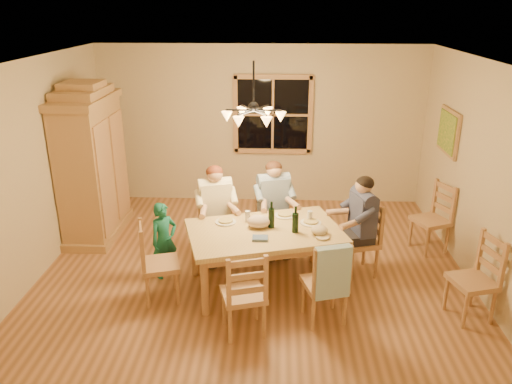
{
  "coord_description": "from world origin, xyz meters",
  "views": [
    {
      "loc": [
        0.29,
        -5.84,
        3.33
      ],
      "look_at": [
        0.02,
        0.1,
        1.06
      ],
      "focal_mm": 35.0,
      "sensor_mm": 36.0,
      "label": 1
    }
  ],
  "objects_px": {
    "chair_far_left": "(217,238)",
    "wine_bottle_a": "(271,215)",
    "chair_near_right": "(324,295)",
    "child": "(164,240)",
    "chandelier": "(254,115)",
    "chair_far_right": "(273,231)",
    "chair_spare_back": "(429,230)",
    "chair_end_left": "(161,276)",
    "adult_plaid_man": "(274,196)",
    "dining_table": "(265,237)",
    "wine_bottle_b": "(295,219)",
    "chair_end_right": "(358,252)",
    "chair_spare_front": "(470,293)",
    "adult_slate_man": "(362,214)",
    "chair_near_left": "(244,307)",
    "armoire": "(92,167)",
    "adult_woman": "(216,201)"
  },
  "relations": [
    {
      "from": "wine_bottle_b",
      "to": "chair_spare_front",
      "type": "relative_size",
      "value": 0.33
    },
    {
      "from": "adult_plaid_man",
      "to": "adult_slate_man",
      "type": "relative_size",
      "value": 1.0
    },
    {
      "from": "chandelier",
      "to": "child",
      "type": "height_order",
      "value": "chandelier"
    },
    {
      "from": "adult_plaid_man",
      "to": "chair_spare_back",
      "type": "xyz_separation_m",
      "value": [
        2.2,
        0.13,
        -0.54
      ]
    },
    {
      "from": "adult_slate_man",
      "to": "wine_bottle_a",
      "type": "distance_m",
      "value": 1.16
    },
    {
      "from": "child",
      "to": "wine_bottle_a",
      "type": "bearing_deg",
      "value": -46.95
    },
    {
      "from": "adult_woman",
      "to": "adult_slate_man",
      "type": "xyz_separation_m",
      "value": [
        1.88,
        -0.34,
        0.0
      ]
    },
    {
      "from": "chair_far_left",
      "to": "dining_table",
      "type": "bearing_deg",
      "value": 117.9
    },
    {
      "from": "wine_bottle_b",
      "to": "chair_spare_front",
      "type": "bearing_deg",
      "value": -15.26
    },
    {
      "from": "chair_end_right",
      "to": "adult_woman",
      "type": "relative_size",
      "value": 1.13
    },
    {
      "from": "chair_far_left",
      "to": "wine_bottle_b",
      "type": "relative_size",
      "value": 3.0
    },
    {
      "from": "dining_table",
      "to": "chandelier",
      "type": "bearing_deg",
      "value": 110.51
    },
    {
      "from": "chair_far_right",
      "to": "chandelier",
      "type": "bearing_deg",
      "value": 48.44
    },
    {
      "from": "chair_far_right",
      "to": "wine_bottle_a",
      "type": "xyz_separation_m",
      "value": [
        -0.02,
        -0.84,
        0.62
      ]
    },
    {
      "from": "chair_end_left",
      "to": "chair_spare_front",
      "type": "distance_m",
      "value": 3.51
    },
    {
      "from": "wine_bottle_a",
      "to": "chair_spare_back",
      "type": "height_order",
      "value": "wine_bottle_a"
    },
    {
      "from": "chair_spare_back",
      "to": "wine_bottle_a",
      "type": "bearing_deg",
      "value": 90.25
    },
    {
      "from": "wine_bottle_b",
      "to": "adult_plaid_man",
      "type": "bearing_deg",
      "value": 105.48
    },
    {
      "from": "chandelier",
      "to": "wine_bottle_b",
      "type": "distance_m",
      "value": 1.34
    },
    {
      "from": "chair_spare_back",
      "to": "child",
      "type": "bearing_deg",
      "value": 80.4
    },
    {
      "from": "chair_far_right",
      "to": "adult_slate_man",
      "type": "xyz_separation_m",
      "value": [
        1.11,
        -0.57,
        0.54
      ]
    },
    {
      "from": "chair_near_right",
      "to": "chair_spare_front",
      "type": "relative_size",
      "value": 1.0
    },
    {
      "from": "chair_far_left",
      "to": "wine_bottle_a",
      "type": "xyz_separation_m",
      "value": [
        0.75,
        -0.61,
        0.62
      ]
    },
    {
      "from": "chandelier",
      "to": "wine_bottle_a",
      "type": "height_order",
      "value": "chandelier"
    },
    {
      "from": "adult_slate_man",
      "to": "child",
      "type": "relative_size",
      "value": 0.87
    },
    {
      "from": "adult_woman",
      "to": "adult_plaid_man",
      "type": "distance_m",
      "value": 0.8
    },
    {
      "from": "chandelier",
      "to": "chair_far_right",
      "type": "distance_m",
      "value": 1.87
    },
    {
      "from": "chair_far_left",
      "to": "chair_spare_back",
      "type": "relative_size",
      "value": 1.0
    },
    {
      "from": "armoire",
      "to": "chair_end_right",
      "type": "bearing_deg",
      "value": -15.47
    },
    {
      "from": "chair_end_left",
      "to": "child",
      "type": "height_order",
      "value": "child"
    },
    {
      "from": "chair_far_left",
      "to": "chair_near_right",
      "type": "xyz_separation_m",
      "value": [
        1.35,
        -1.39,
        0.0
      ]
    },
    {
      "from": "chair_end_right",
      "to": "adult_plaid_man",
      "type": "distance_m",
      "value": 1.36
    },
    {
      "from": "chair_far_right",
      "to": "chair_spare_back",
      "type": "distance_m",
      "value": 2.21
    },
    {
      "from": "chair_near_right",
      "to": "child",
      "type": "distance_m",
      "value": 2.15
    },
    {
      "from": "chair_far_right",
      "to": "chair_spare_back",
      "type": "relative_size",
      "value": 1.0
    },
    {
      "from": "chair_far_left",
      "to": "wine_bottle_a",
      "type": "bearing_deg",
      "value": 124.64
    },
    {
      "from": "dining_table",
      "to": "chair_near_right",
      "type": "xyz_separation_m",
      "value": [
        0.68,
        -0.69,
        -0.36
      ]
    },
    {
      "from": "dining_table",
      "to": "chair_far_left",
      "type": "bearing_deg",
      "value": 134.28
    },
    {
      "from": "chair_far_right",
      "to": "adult_slate_man",
      "type": "bearing_deg",
      "value": 136.64
    },
    {
      "from": "chair_end_right",
      "to": "child",
      "type": "xyz_separation_m",
      "value": [
        -2.48,
        -0.18,
        0.2
      ]
    },
    {
      "from": "chair_end_left",
      "to": "wine_bottle_a",
      "type": "height_order",
      "value": "wine_bottle_a"
    },
    {
      "from": "chair_near_left",
      "to": "chair_end_right",
      "type": "xyz_separation_m",
      "value": [
        1.4,
        1.3,
        0.0
      ]
    },
    {
      "from": "dining_table",
      "to": "chair_end_right",
      "type": "relative_size",
      "value": 2.07
    },
    {
      "from": "chair_far_left",
      "to": "adult_slate_man",
      "type": "bearing_deg",
      "value": 153.43
    },
    {
      "from": "dining_table",
      "to": "adult_plaid_man",
      "type": "xyz_separation_m",
      "value": [
        0.1,
        0.92,
        0.18
      ]
    },
    {
      "from": "chair_far_left",
      "to": "wine_bottle_a",
      "type": "height_order",
      "value": "wine_bottle_a"
    },
    {
      "from": "chandelier",
      "to": "chair_near_left",
      "type": "xyz_separation_m",
      "value": [
        -0.04,
        -1.35,
        -1.77
      ]
    },
    {
      "from": "chair_end_left",
      "to": "chair_spare_front",
      "type": "bearing_deg",
      "value": 70.02
    },
    {
      "from": "chair_far_left",
      "to": "adult_plaid_man",
      "type": "height_order",
      "value": "adult_plaid_man"
    },
    {
      "from": "chair_end_left",
      "to": "adult_plaid_man",
      "type": "relative_size",
      "value": 1.13
    }
  ]
}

